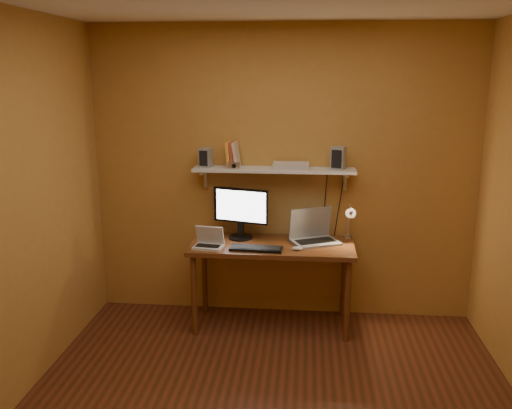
# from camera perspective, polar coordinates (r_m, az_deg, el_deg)

# --- Properties ---
(room) EXTENTS (3.44, 3.24, 2.64)m
(room) POSITION_cam_1_polar(r_m,az_deg,el_deg) (3.27, 1.55, -1.88)
(room) COLOR #5D2918
(room) RESTS_ON ground
(desk) EXTENTS (1.40, 0.60, 0.75)m
(desk) POSITION_cam_1_polar(r_m,az_deg,el_deg) (4.68, 1.69, -5.17)
(desk) COLOR #5E3116
(desk) RESTS_ON ground
(wall_shelf) EXTENTS (1.40, 0.25, 0.21)m
(wall_shelf) POSITION_cam_1_polar(r_m,az_deg,el_deg) (4.69, 1.90, 3.65)
(wall_shelf) COLOR silver
(wall_shelf) RESTS_ON room
(monitor) EXTENTS (0.49, 0.26, 0.45)m
(monitor) POSITION_cam_1_polar(r_m,az_deg,el_deg) (4.74, -1.63, -0.64)
(monitor) COLOR black
(monitor) RESTS_ON desk
(laptop) EXTENTS (0.47, 0.41, 0.29)m
(laptop) POSITION_cam_1_polar(r_m,az_deg,el_deg) (4.72, 6.03, -3.02)
(laptop) COLOR gray
(laptop) RESTS_ON desk
(netbook) EXTENTS (0.26, 0.20, 0.18)m
(netbook) POSITION_cam_1_polar(r_m,az_deg,el_deg) (4.57, -4.98, -3.90)
(netbook) COLOR silver
(netbook) RESTS_ON desk
(keyboard) EXTENTS (0.44, 0.18, 0.02)m
(keyboard) POSITION_cam_1_polar(r_m,az_deg,el_deg) (4.50, 0.02, -4.65)
(keyboard) COLOR black
(keyboard) RESTS_ON desk
(mouse) EXTENTS (0.09, 0.06, 0.03)m
(mouse) POSITION_cam_1_polar(r_m,az_deg,el_deg) (4.50, 4.35, -4.62)
(mouse) COLOR silver
(mouse) RESTS_ON desk
(desk_lamp) EXTENTS (0.09, 0.23, 0.38)m
(desk_lamp) POSITION_cam_1_polar(r_m,az_deg,el_deg) (4.72, 9.83, -1.47)
(desk_lamp) COLOR silver
(desk_lamp) RESTS_ON desk
(speaker_left) EXTENTS (0.11, 0.11, 0.17)m
(speaker_left) POSITION_cam_1_polar(r_m,az_deg,el_deg) (4.75, -5.33, 4.95)
(speaker_left) COLOR gray
(speaker_left) RESTS_ON wall_shelf
(speaker_right) EXTENTS (0.14, 0.14, 0.20)m
(speaker_right) POSITION_cam_1_polar(r_m,az_deg,el_deg) (4.66, 8.67, 4.85)
(speaker_right) COLOR gray
(speaker_right) RESTS_ON wall_shelf
(books) EXTENTS (0.12, 0.15, 0.22)m
(books) POSITION_cam_1_polar(r_m,az_deg,el_deg) (4.73, -2.47, 5.26)
(books) COLOR #F79836
(books) RESTS_ON wall_shelf
(shelf_camera) EXTENTS (0.11, 0.06, 0.06)m
(shelf_camera) POSITION_cam_1_polar(r_m,az_deg,el_deg) (4.64, -2.38, 4.11)
(shelf_camera) COLOR silver
(shelf_camera) RESTS_ON wall_shelf
(router) EXTENTS (0.31, 0.21, 0.05)m
(router) POSITION_cam_1_polar(r_m,az_deg,el_deg) (4.66, 3.71, 4.08)
(router) COLOR silver
(router) RESTS_ON wall_shelf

